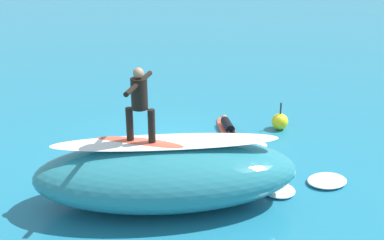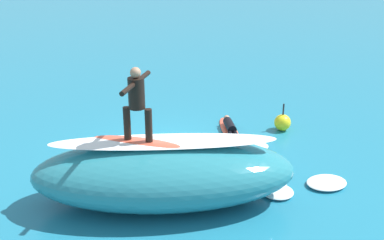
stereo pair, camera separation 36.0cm
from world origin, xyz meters
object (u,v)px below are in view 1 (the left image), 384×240
at_px(surfer_paddling, 229,127).
at_px(buoy_marker, 280,121).
at_px(surfboard_riding, 141,143).
at_px(surfer_riding, 139,99).
at_px(surfboard_paddling, 227,130).

distance_m(surfer_paddling, buoy_marker, 1.71).
xyz_separation_m(surfboard_riding, surfer_riding, (0.00, 0.00, 1.03)).
relative_size(surfer_riding, surfboard_paddling, 0.73).
distance_m(surfboard_paddling, buoy_marker, 1.72).
distance_m(surfboard_riding, surfer_riding, 1.03).
bearing_deg(surfer_riding, buoy_marker, -118.41).
xyz_separation_m(surfer_paddling, buoy_marker, (-1.70, 0.15, 0.06)).
bearing_deg(surfboard_riding, surfer_paddling, -105.78).
relative_size(surfboard_paddling, surfer_paddling, 1.38).
distance_m(surfboard_paddling, surfer_paddling, 0.21).
bearing_deg(surfboard_paddling, buoy_marker, -92.44).
bearing_deg(surfboard_paddling, surfer_riding, 143.19).
height_order(surfer_riding, surfboard_paddling, surfer_riding).
xyz_separation_m(surfer_riding, surfer_paddling, (-3.36, -3.42, -2.39)).
bearing_deg(buoy_marker, surfboard_riding, 32.89).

